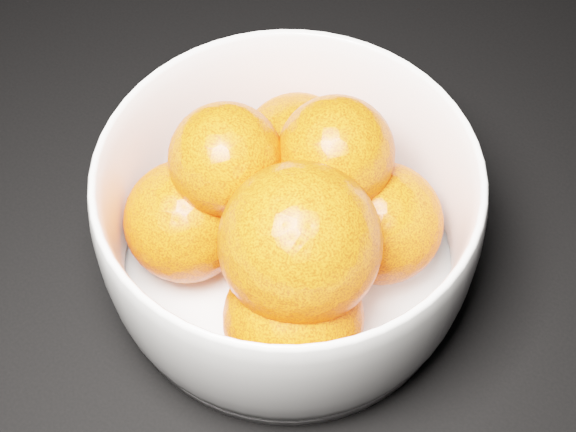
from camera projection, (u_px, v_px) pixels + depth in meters
The scene contains 2 objects.
bowl at pixel (288, 221), 0.49m from camera, with size 0.23×0.23×0.11m.
orange_pile at pixel (290, 218), 0.48m from camera, with size 0.18×0.18×0.13m.
Camera 1 is at (-0.02, -0.48, 0.47)m, focal length 50.00 mm.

